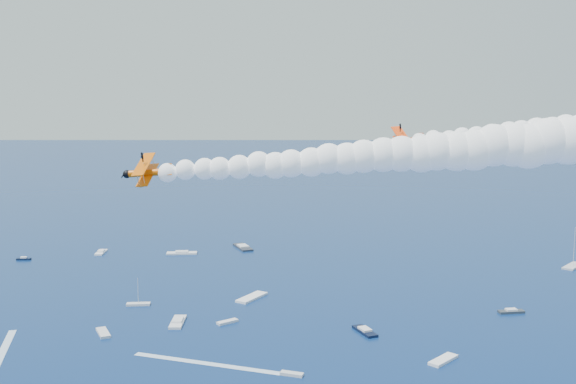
{
  "coord_description": "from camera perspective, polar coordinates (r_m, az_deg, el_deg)",
  "views": [
    {
      "loc": [
        -1.51,
        -92.01,
        62.89
      ],
      "look_at": [
        -3.3,
        16.98,
        47.54
      ],
      "focal_mm": 42.05,
      "sensor_mm": 36.0,
      "label": 1
    }
  ],
  "objects": [
    {
      "name": "spectator_boats",
      "position": [
        210.95,
        -0.87,
        -9.23
      ],
      "size": [
        218.94,
        178.18,
        0.7
      ],
      "color": "silver",
      "rests_on": "ground"
    },
    {
      "name": "biplane_trail",
      "position": [
        101.24,
        -11.67,
        1.61
      ],
      "size": [
        8.05,
        9.89,
        7.93
      ],
      "primitive_type": null,
      "rotation": [
        -0.3,
        0.07,
        3.11
      ],
      "color": "#E45D04"
    },
    {
      "name": "smoke_trail_trail",
      "position": [
        97.92,
        6.51,
        2.93
      ],
      "size": [
        64.24,
        11.07,
        11.64
      ],
      "primitive_type": null,
      "rotation": [
        0.0,
        0.0,
        3.11
      ],
      "color": "white"
    },
    {
      "name": "boat_wakes",
      "position": [
        183.02,
        -20.03,
        -12.58
      ],
      "size": [
        101.56,
        48.86,
        0.04
      ],
      "color": "white",
      "rests_on": "ground"
    },
    {
      "name": "biplane_lead",
      "position": [
        121.46,
        9.73,
        4.27
      ],
      "size": [
        8.38,
        9.85,
        7.53
      ],
      "primitive_type": null,
      "rotation": [
        -0.25,
        0.07,
        3.19
      ],
      "color": "#FF3C05"
    }
  ]
}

